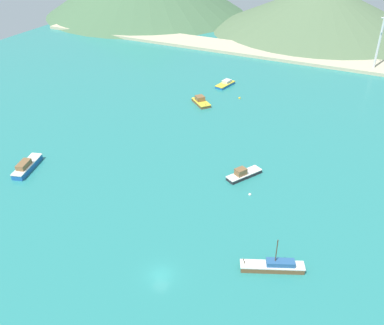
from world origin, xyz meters
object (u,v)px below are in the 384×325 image
(fishing_boat_1, at_px, (274,266))
(fishing_boat_7, at_px, (27,166))
(fishing_boat_0, at_px, (243,174))
(buoy_1, at_px, (240,98))
(radio_tower, at_px, (380,39))
(buoy_0, at_px, (250,194))
(fishing_boat_2, at_px, (201,101))
(fishing_boat_4, at_px, (225,84))

(fishing_boat_1, distance_m, fishing_boat_7, 59.25)
(fishing_boat_0, distance_m, buoy_1, 43.73)
(buoy_1, distance_m, radio_tower, 56.79)
(fishing_boat_7, height_order, buoy_0, fishing_boat_7)
(buoy_1, height_order, radio_tower, radio_tower)
(fishing_boat_0, relative_size, fishing_boat_1, 0.82)
(fishing_boat_0, height_order, radio_tower, radio_tower)
(fishing_boat_2, distance_m, radio_tower, 69.08)
(buoy_0, bearing_deg, fishing_boat_2, 127.26)
(radio_tower, bearing_deg, fishing_boat_2, -129.18)
(buoy_1, bearing_deg, radio_tower, 52.22)
(buoy_0, bearing_deg, buoy_1, 112.80)
(buoy_1, bearing_deg, fishing_boat_7, -116.10)
(buoy_0, height_order, buoy_1, buoy_1)
(fishing_boat_0, bearing_deg, buoy_0, -58.19)
(fishing_boat_7, bearing_deg, buoy_1, 63.90)
(fishing_boat_0, xyz_separation_m, radio_tower, (18.13, 84.71, 10.63))
(fishing_boat_0, relative_size, buoy_0, 13.92)
(fishing_boat_4, relative_size, buoy_0, 13.28)
(buoy_1, bearing_deg, fishing_boat_1, -65.11)
(fishing_boat_2, xyz_separation_m, buoy_0, (28.55, -37.52, -0.67))
(fishing_boat_0, bearing_deg, fishing_boat_2, 128.17)
(buoy_0, bearing_deg, fishing_boat_7, -165.27)
(fishing_boat_0, xyz_separation_m, fishing_boat_7, (-44.97, -18.49, 0.19))
(fishing_boat_0, distance_m, fishing_boat_4, 54.03)
(fishing_boat_1, distance_m, fishing_boat_2, 68.04)
(fishing_boat_0, height_order, fishing_boat_1, fishing_boat_1)
(fishing_boat_4, relative_size, fishing_boat_7, 0.81)
(fishing_boat_1, distance_m, radio_tower, 109.24)
(fishing_boat_0, relative_size, radio_tower, 0.38)
(fishing_boat_1, distance_m, buoy_0, 21.02)
(fishing_boat_1, bearing_deg, radio_tower, 87.84)
(fishing_boat_2, relative_size, radio_tower, 0.34)
(buoy_0, height_order, radio_tower, radio_tower)
(fishing_boat_7, distance_m, radio_tower, 121.41)
(fishing_boat_4, bearing_deg, fishing_boat_7, -107.53)
(fishing_boat_4, relative_size, radio_tower, 0.37)
(fishing_boat_0, bearing_deg, fishing_boat_7, -157.65)
(fishing_boat_0, bearing_deg, radio_tower, 77.92)
(fishing_boat_1, xyz_separation_m, fishing_boat_7, (-59.00, 5.45, 0.18))
(fishing_boat_4, bearing_deg, radio_tower, 40.80)
(fishing_boat_4, xyz_separation_m, buoy_0, (27.37, -54.23, -0.54))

